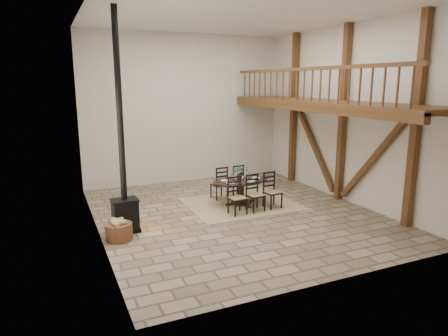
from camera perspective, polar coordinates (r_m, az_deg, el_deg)
name	(u,v)px	position (r m, az deg, el deg)	size (l,w,h in m)	color
ground	(236,213)	(10.65, 1.73, -6.51)	(8.00, 8.00, 0.00)	tan
room_shell	(278,98)	(10.67, 7.69, 9.94)	(7.02, 8.02, 5.01)	silver
rug	(240,204)	(11.45, 2.37, -5.11)	(3.00, 2.50, 0.02)	tan
dining_table	(243,192)	(11.26, 2.66, -3.38)	(1.81, 2.02, 1.10)	black
wood_stove	(124,184)	(9.36, -14.15, -2.23)	(0.63, 0.49, 5.00)	black
log_basket	(119,231)	(9.17, -14.74, -8.69)	(0.58, 0.58, 0.48)	brown
log_stack	(117,219)	(10.21, -15.07, -7.11)	(0.46, 0.54, 0.23)	tan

